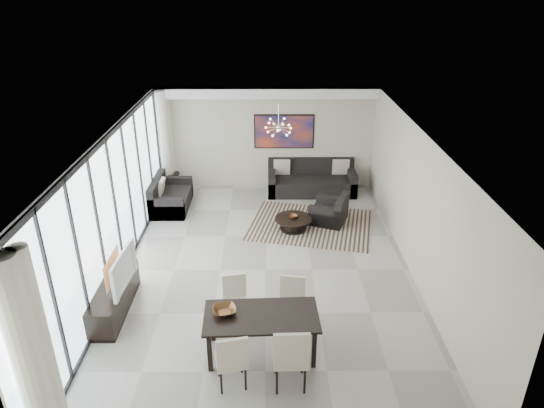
{
  "coord_description": "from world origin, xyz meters",
  "views": [
    {
      "loc": [
        0.06,
        -8.58,
        5.54
      ],
      "look_at": [
        0.13,
        0.58,
        1.25
      ],
      "focal_mm": 32.0,
      "sensor_mm": 36.0,
      "label": 1
    }
  ],
  "objects_px": {
    "coffee_table": "(293,223)",
    "tv_console": "(113,298)",
    "dining_table": "(261,320)",
    "sofa_main": "(311,182)",
    "television": "(118,269)"
  },
  "relations": [
    {
      "from": "tv_console",
      "to": "dining_table",
      "type": "height_order",
      "value": "dining_table"
    },
    {
      "from": "coffee_table",
      "to": "sofa_main",
      "type": "distance_m",
      "value": 2.38
    },
    {
      "from": "television",
      "to": "sofa_main",
      "type": "bearing_deg",
      "value": -32.06
    },
    {
      "from": "coffee_table",
      "to": "television",
      "type": "distance_m",
      "value": 4.56
    },
    {
      "from": "coffee_table",
      "to": "tv_console",
      "type": "bearing_deg",
      "value": -137.61
    },
    {
      "from": "tv_console",
      "to": "dining_table",
      "type": "bearing_deg",
      "value": -22.63
    },
    {
      "from": "dining_table",
      "to": "sofa_main",
      "type": "bearing_deg",
      "value": 78.48
    },
    {
      "from": "tv_console",
      "to": "television",
      "type": "relative_size",
      "value": 1.57
    },
    {
      "from": "dining_table",
      "to": "coffee_table",
      "type": "bearing_deg",
      "value": 80.47
    },
    {
      "from": "sofa_main",
      "to": "tv_console",
      "type": "xyz_separation_m",
      "value": [
        -4.03,
        -5.41,
        -0.02
      ]
    },
    {
      "from": "tv_console",
      "to": "dining_table",
      "type": "xyz_separation_m",
      "value": [
        2.7,
        -1.13,
        0.39
      ]
    },
    {
      "from": "dining_table",
      "to": "television",
      "type": "bearing_deg",
      "value": 156.1
    },
    {
      "from": "sofa_main",
      "to": "television",
      "type": "distance_m",
      "value": 6.68
    },
    {
      "from": "sofa_main",
      "to": "dining_table",
      "type": "bearing_deg",
      "value": -101.52
    },
    {
      "from": "coffee_table",
      "to": "television",
      "type": "relative_size",
      "value": 0.78
    }
  ]
}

